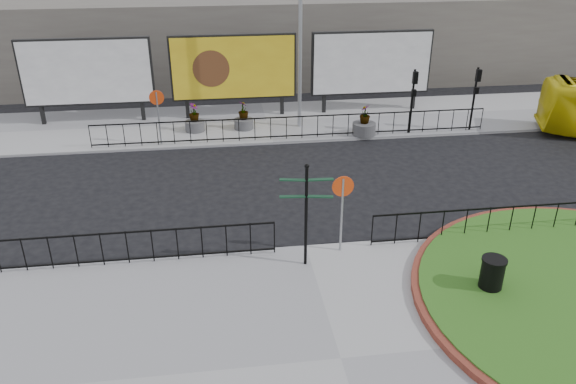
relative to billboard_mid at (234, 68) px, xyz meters
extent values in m
plane|color=black|center=(1.50, -12.97, -2.60)|extent=(90.00, 90.00, 0.00)
cube|color=gray|center=(1.50, -17.97, -2.54)|extent=(30.00, 10.00, 0.12)
cube|color=gray|center=(1.50, -0.97, -2.54)|extent=(44.00, 6.00, 0.12)
cylinder|color=gray|center=(-3.50, -3.57, -1.28)|extent=(0.07, 0.07, 2.40)
cylinder|color=#C4370D|center=(-3.50, -3.57, -0.33)|extent=(0.64, 0.03, 0.64)
cylinder|color=white|center=(-3.50, -3.55, -0.33)|extent=(0.50, 0.03, 0.50)
cylinder|color=gray|center=(2.50, -13.37, -1.28)|extent=(0.07, 0.07, 2.40)
cylinder|color=#C4370D|center=(2.50, -13.37, -0.33)|extent=(0.64, 0.03, 0.64)
cylinder|color=white|center=(2.50, -13.35, -0.33)|extent=(0.50, 0.03, 0.50)
cube|color=black|center=(-9.40, 0.03, -1.98)|extent=(0.18, 0.18, 1.00)
cube|color=black|center=(-4.60, 0.03, -1.98)|extent=(0.18, 0.18, 1.00)
cube|color=black|center=(-7.00, 0.03, 0.02)|extent=(6.20, 0.25, 3.20)
cube|color=silver|center=(-7.00, -0.13, 0.02)|extent=(6.00, 0.06, 3.00)
cube|color=black|center=(-2.40, 0.03, -1.98)|extent=(0.18, 0.18, 1.00)
cube|color=black|center=(2.40, 0.03, -1.98)|extent=(0.18, 0.18, 1.00)
cube|color=black|center=(0.00, 0.03, 0.02)|extent=(6.20, 0.25, 3.20)
cube|color=gold|center=(0.00, -0.13, 0.02)|extent=(6.00, 0.06, 3.00)
cube|color=black|center=(4.60, 0.03, -1.98)|extent=(0.18, 0.18, 1.00)
cube|color=black|center=(9.40, 0.03, -1.98)|extent=(0.18, 0.18, 1.00)
cube|color=black|center=(7.00, 0.03, 0.02)|extent=(6.20, 0.25, 3.20)
cube|color=silver|center=(7.00, -0.13, 0.02)|extent=(6.00, 0.06, 3.00)
cylinder|color=gray|center=(3.00, -1.97, 2.02)|extent=(0.18, 0.18, 9.00)
cylinder|color=black|center=(8.00, -3.57, -0.98)|extent=(0.10, 0.10, 3.00)
cube|color=black|center=(8.00, -3.69, 0.17)|extent=(0.22, 0.18, 0.55)
cube|color=black|center=(8.00, -3.69, -0.53)|extent=(0.20, 0.16, 0.30)
cylinder|color=black|center=(11.00, -3.57, -0.98)|extent=(0.10, 0.10, 3.00)
cube|color=black|center=(11.00, -3.69, 0.17)|extent=(0.22, 0.18, 0.55)
cube|color=black|center=(11.00, -3.69, -0.53)|extent=(0.20, 0.16, 0.30)
cube|color=#5B574F|center=(1.50, 9.03, -0.10)|extent=(40.00, 10.00, 5.00)
cylinder|color=black|center=(1.33, -13.97, -0.95)|extent=(0.09, 0.09, 3.07)
sphere|color=black|center=(1.33, -13.97, 0.64)|extent=(0.13, 0.13, 0.13)
cube|color=#0E321D|center=(0.95, -13.90, 0.22)|extent=(0.73, 0.26, 0.03)
cube|color=#0E321D|center=(1.71, -13.99, 0.22)|extent=(0.72, 0.16, 0.03)
cube|color=#0E321D|center=(0.95, -13.94, -0.27)|extent=(0.73, 0.19, 0.03)
cube|color=#0E321D|center=(1.70, -14.04, -0.27)|extent=(0.73, 0.26, 0.03)
cylinder|color=black|center=(6.00, -16.07, -1.97)|extent=(0.62, 0.62, 1.03)
cylinder|color=black|center=(6.00, -16.07, -1.42)|extent=(0.66, 0.66, 0.07)
cylinder|color=#4C4C4F|center=(-2.02, -1.97, -2.24)|extent=(0.92, 0.92, 0.48)
imported|color=#204913|center=(-2.02, -1.97, -1.57)|extent=(0.64, 0.64, 0.86)
cylinder|color=#4C4C4F|center=(0.30, -1.97, -2.24)|extent=(0.91, 0.91, 0.47)
imported|color=#204913|center=(0.30, -1.97, -1.56)|extent=(0.68, 0.68, 0.88)
cylinder|color=#4C4C4F|center=(5.80, -3.57, -2.20)|extent=(1.08, 1.08, 0.56)
imported|color=#204913|center=(5.80, -3.57, -1.48)|extent=(0.61, 0.61, 0.87)
camera|label=1|loc=(-1.04, -27.63, 6.63)|focal=35.00mm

